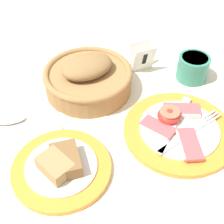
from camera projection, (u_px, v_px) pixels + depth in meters
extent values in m
plane|color=beige|center=(136.00, 130.00, 0.69)|extent=(3.00, 3.00, 0.00)
cylinder|color=orange|center=(179.00, 131.00, 0.68)|extent=(0.24, 0.24, 0.01)
cylinder|color=silver|center=(179.00, 128.00, 0.67)|extent=(0.17, 0.17, 0.00)
cube|color=#BC5156|center=(182.00, 109.00, 0.71)|extent=(0.09, 0.06, 0.01)
cube|color=beige|center=(183.00, 114.00, 0.69)|extent=(0.08, 0.03, 0.01)
cube|color=#BC5156|center=(190.00, 144.00, 0.63)|extent=(0.05, 0.09, 0.01)
cube|color=beige|center=(182.00, 144.00, 0.63)|extent=(0.03, 0.08, 0.01)
cube|color=#BC5156|center=(158.00, 127.00, 0.67)|extent=(0.07, 0.08, 0.01)
cube|color=beige|center=(154.00, 132.00, 0.66)|extent=(0.05, 0.06, 0.01)
ellipsoid|color=red|center=(169.00, 115.00, 0.68)|extent=(0.05, 0.05, 0.03)
cylinder|color=#DB664C|center=(170.00, 111.00, 0.67)|extent=(0.04, 0.04, 0.00)
ellipsoid|color=white|center=(168.00, 114.00, 0.70)|extent=(0.07, 0.06, 0.01)
ellipsoid|color=yellow|center=(170.00, 112.00, 0.69)|extent=(0.02, 0.02, 0.01)
cube|color=silver|center=(178.00, 140.00, 0.64)|extent=(0.10, 0.06, 0.00)
cube|color=silver|center=(201.00, 124.00, 0.67)|extent=(0.03, 0.03, 0.00)
cube|color=silver|center=(214.00, 119.00, 0.69)|extent=(0.04, 0.02, 0.00)
cube|color=silver|center=(212.00, 117.00, 0.69)|extent=(0.04, 0.02, 0.00)
cube|color=silver|center=(209.00, 115.00, 0.70)|extent=(0.04, 0.02, 0.00)
cube|color=silver|center=(169.00, 135.00, 0.65)|extent=(0.08, 0.09, 0.00)
cube|color=#9EA0A5|center=(182.00, 108.00, 0.71)|extent=(0.07, 0.07, 0.00)
cylinder|color=orange|center=(62.00, 168.00, 0.61)|extent=(0.19, 0.19, 0.01)
cylinder|color=silver|center=(61.00, 166.00, 0.60)|extent=(0.14, 0.14, 0.00)
cube|color=#9E7A4C|center=(55.00, 166.00, 0.58)|extent=(0.07, 0.08, 0.03)
cube|color=brown|center=(66.00, 160.00, 0.59)|extent=(0.05, 0.08, 0.03)
cylinder|color=#337F6B|center=(193.00, 68.00, 0.80)|extent=(0.08, 0.08, 0.06)
cylinder|color=white|center=(195.00, 59.00, 0.78)|extent=(0.07, 0.07, 0.01)
cylinder|color=olive|center=(88.00, 81.00, 0.77)|extent=(0.21, 0.21, 0.05)
torus|color=olive|center=(88.00, 73.00, 0.75)|extent=(0.22, 0.22, 0.02)
ellipsoid|color=olive|center=(87.00, 66.00, 0.74)|extent=(0.15, 0.12, 0.04)
cube|color=white|center=(144.00, 60.00, 0.81)|extent=(0.06, 0.03, 0.07)
cube|color=white|center=(140.00, 55.00, 0.83)|extent=(0.06, 0.03, 0.07)
cube|color=black|center=(145.00, 59.00, 0.81)|extent=(0.01, 0.01, 0.04)
cube|color=silver|center=(22.00, 104.00, 0.74)|extent=(0.07, 0.09, 0.01)
ellipsoid|color=silver|center=(51.00, 124.00, 0.69)|extent=(0.06, 0.07, 0.01)
cube|color=silver|center=(56.00, 114.00, 0.72)|extent=(0.11, 0.02, 0.01)
ellipsoid|color=silver|center=(9.00, 120.00, 0.70)|extent=(0.07, 0.03, 0.01)
cube|color=silver|center=(212.00, 200.00, 0.56)|extent=(0.04, 0.01, 0.00)
cube|color=silver|center=(214.00, 204.00, 0.56)|extent=(0.04, 0.01, 0.00)
cube|color=silver|center=(216.00, 208.00, 0.55)|extent=(0.04, 0.01, 0.00)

